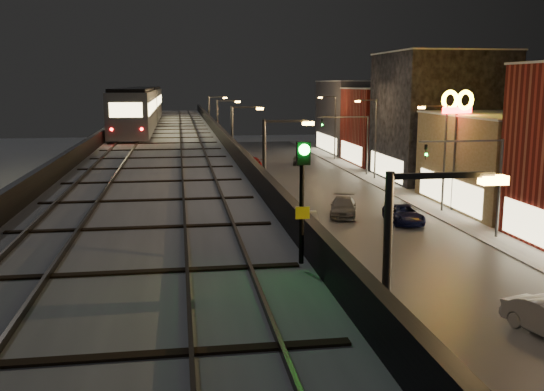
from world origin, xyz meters
TOP-DOWN VIEW (x-y plane):
  - road_surface at (7.50, 35.00)m, footprint 17.00×120.00m
  - sidewalk_right at (17.50, 35.00)m, footprint 4.00×120.00m
  - under_viaduct_pavement at (-6.00, 35.00)m, footprint 11.00×120.00m
  - elevated_viaduct at (-6.00, 31.84)m, footprint 9.00×100.00m
  - viaduct_trackbed at (-6.01, 31.97)m, footprint 8.40×100.00m
  - viaduct_parapet_streetside at (-1.65, 32.00)m, footprint 0.30×100.00m
  - viaduct_parapet_far at (-10.35, 32.00)m, footprint 0.30×100.00m
  - building_c at (23.99, 32.00)m, footprint 12.20×15.20m
  - building_d at (23.99, 48.00)m, footprint 12.20×13.20m
  - building_e at (23.99, 62.00)m, footprint 12.20×12.20m
  - building_f at (23.99, 76.00)m, footprint 12.20×16.20m
  - streetlight_left_0 at (-0.43, -5.00)m, footprint 2.57×0.28m
  - streetlight_left_1 at (-0.43, 13.00)m, footprint 2.57×0.28m
  - streetlight_left_2 at (-0.43, 31.00)m, footprint 2.57×0.28m
  - streetlight_right_2 at (16.73, 31.00)m, footprint 2.56×0.28m
  - streetlight_left_3 at (-0.43, 49.00)m, footprint 2.57×0.28m
  - streetlight_right_3 at (16.73, 49.00)m, footprint 2.56×0.28m
  - streetlight_left_4 at (-0.43, 67.00)m, footprint 2.57×0.28m
  - streetlight_right_4 at (16.73, 67.00)m, footprint 2.56×0.28m
  - traffic_light_rig_a at (15.84, 22.00)m, footprint 6.10×0.34m
  - traffic_light_rig_b at (15.84, 52.00)m, footprint 6.10×0.34m
  - subway_train at (-8.50, 46.89)m, footprint 3.11×38.07m
  - rail_signal at (-2.10, -3.22)m, footprint 0.33×0.42m
  - car_taxi at (2.24, 3.13)m, footprint 2.63×4.57m
  - car_near_white at (4.63, 27.48)m, footprint 1.67×3.82m
  - car_mid_silver at (1.88, 38.98)m, footprint 2.95×5.34m
  - car_mid_dark at (4.26, 60.61)m, footprint 2.63×5.05m
  - car_far_white at (2.08, 55.23)m, footprint 1.64×4.00m
  - car_onc_dark at (12.28, 27.45)m, footprint 2.56×5.08m
  - car_onc_white at (8.31, 30.68)m, footprint 3.44×5.47m
  - car_onc_red at (10.88, 62.64)m, footprint 2.09×3.79m
  - sign_mcdonalds at (18.00, 31.21)m, footprint 3.03×0.75m

SIDE VIEW (x-z plane):
  - road_surface at x=7.50m, z-range 0.00..0.06m
  - under_viaduct_pavement at x=-6.00m, z-range 0.00..0.06m
  - sidewalk_right at x=17.50m, z-range 0.00..0.14m
  - car_onc_red at x=10.88m, z-range 0.00..1.22m
  - car_near_white at x=4.63m, z-range 0.00..1.22m
  - car_far_white at x=2.08m, z-range 0.00..1.36m
  - car_onc_dark at x=12.28m, z-range 0.00..1.38m
  - car_mid_dark at x=4.26m, z-range 0.00..1.40m
  - car_mid_silver at x=1.88m, z-range 0.00..1.42m
  - car_taxi at x=2.24m, z-range 0.00..1.46m
  - car_onc_white at x=8.31m, z-range 0.00..1.48m
  - building_c at x=23.99m, z-range 0.00..8.16m
  - traffic_light_rig_a at x=15.84m, z-range 1.00..8.00m
  - traffic_light_rig_b at x=15.84m, z-range 1.00..8.00m
  - building_e at x=23.99m, z-range 0.00..10.16m
  - streetlight_left_0 at x=-0.43m, z-range 0.74..9.74m
  - streetlight_left_1 at x=-0.43m, z-range 0.74..9.74m
  - streetlight_left_2 at x=-0.43m, z-range 0.74..9.74m
  - streetlight_right_2 at x=16.73m, z-range 0.74..9.74m
  - streetlight_left_3 at x=-0.43m, z-range 0.74..9.74m
  - streetlight_right_3 at x=16.73m, z-range 0.74..9.74m
  - streetlight_left_4 at x=-0.43m, z-range 0.74..9.74m
  - streetlight_right_4 at x=16.73m, z-range 0.74..9.74m
  - building_f at x=23.99m, z-range 0.00..11.16m
  - elevated_viaduct at x=-6.00m, z-range 2.47..8.77m
  - viaduct_trackbed at x=-6.01m, z-range 6.23..6.55m
  - viaduct_parapet_streetside at x=-1.65m, z-range 6.30..7.40m
  - viaduct_parapet_far at x=-10.35m, z-range 6.30..7.40m
  - building_d at x=23.99m, z-range 0.00..14.16m
  - sign_mcdonalds at x=18.00m, z-range 3.22..13.42m
  - subway_train at x=-8.50m, z-range 6.61..10.32m
  - rail_signal at x=-2.10m, z-range 7.21..10.04m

